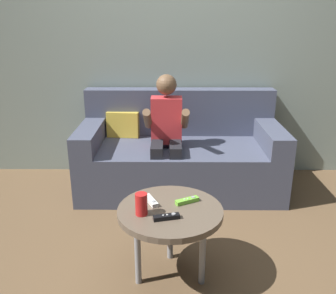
{
  "coord_description": "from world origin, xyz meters",
  "views": [
    {
      "loc": [
        -0.06,
        -1.78,
        1.45
      ],
      "look_at": [
        -0.08,
        0.63,
        0.59
      ],
      "focal_mm": 39.13,
      "sensor_mm": 36.0,
      "label": 1
    }
  ],
  "objects_px": {
    "couch": "(179,155)",
    "game_remote_white_near_edge": "(151,201)",
    "person_seated_on_couch": "(166,131)",
    "soda_can": "(141,204)",
    "game_remote_lime_far_corner": "(187,201)",
    "game_remote_black_center": "(167,217)",
    "coffee_table": "(170,215)"
  },
  "relations": [
    {
      "from": "couch",
      "to": "game_remote_black_center",
      "type": "height_order",
      "value": "couch"
    },
    {
      "from": "person_seated_on_couch",
      "to": "coffee_table",
      "type": "distance_m",
      "value": 1.07
    },
    {
      "from": "person_seated_on_couch",
      "to": "game_remote_lime_far_corner",
      "type": "distance_m",
      "value": 1.0
    },
    {
      "from": "game_remote_white_near_edge",
      "to": "game_remote_black_center",
      "type": "xyz_separation_m",
      "value": [
        0.09,
        -0.18,
        0.0
      ]
    },
    {
      "from": "game_remote_white_near_edge",
      "to": "game_remote_lime_far_corner",
      "type": "distance_m",
      "value": 0.21
    },
    {
      "from": "couch",
      "to": "person_seated_on_couch",
      "type": "xyz_separation_m",
      "value": [
        -0.11,
        -0.19,
        0.28
      ]
    },
    {
      "from": "person_seated_on_couch",
      "to": "game_remote_lime_far_corner",
      "type": "relative_size",
      "value": 7.24
    },
    {
      "from": "game_remote_black_center",
      "to": "game_remote_lime_far_corner",
      "type": "relative_size",
      "value": 1.03
    },
    {
      "from": "game_remote_white_near_edge",
      "to": "coffee_table",
      "type": "bearing_deg",
      "value": -31.36
    },
    {
      "from": "soda_can",
      "to": "game_remote_white_near_edge",
      "type": "bearing_deg",
      "value": 71.71
    },
    {
      "from": "coffee_table",
      "to": "soda_can",
      "type": "bearing_deg",
      "value": -157.18
    },
    {
      "from": "couch",
      "to": "coffee_table",
      "type": "relative_size",
      "value": 2.93
    },
    {
      "from": "coffee_table",
      "to": "game_remote_black_center",
      "type": "height_order",
      "value": "game_remote_black_center"
    },
    {
      "from": "person_seated_on_couch",
      "to": "game_remote_lime_far_corner",
      "type": "height_order",
      "value": "person_seated_on_couch"
    },
    {
      "from": "couch",
      "to": "game_remote_lime_far_corner",
      "type": "bearing_deg",
      "value": -89.14
    },
    {
      "from": "game_remote_black_center",
      "to": "soda_can",
      "type": "bearing_deg",
      "value": 159.86
    },
    {
      "from": "coffee_table",
      "to": "game_remote_lime_far_corner",
      "type": "distance_m",
      "value": 0.13
    },
    {
      "from": "game_remote_white_near_edge",
      "to": "soda_can",
      "type": "xyz_separation_m",
      "value": [
        -0.04,
        -0.13,
        0.05
      ]
    },
    {
      "from": "coffee_table",
      "to": "game_remote_lime_far_corner",
      "type": "xyz_separation_m",
      "value": [
        0.1,
        0.07,
        0.06
      ]
    },
    {
      "from": "couch",
      "to": "game_remote_white_near_edge",
      "type": "height_order",
      "value": "couch"
    },
    {
      "from": "game_remote_black_center",
      "to": "coffee_table",
      "type": "bearing_deg",
      "value": 80.58
    },
    {
      "from": "game_remote_lime_far_corner",
      "to": "person_seated_on_couch",
      "type": "bearing_deg",
      "value": 97.51
    },
    {
      "from": "game_remote_white_near_edge",
      "to": "soda_can",
      "type": "bearing_deg",
      "value": -108.29
    },
    {
      "from": "couch",
      "to": "person_seated_on_couch",
      "type": "relative_size",
      "value": 1.68
    },
    {
      "from": "game_remote_white_near_edge",
      "to": "person_seated_on_couch",
      "type": "bearing_deg",
      "value": 85.51
    },
    {
      "from": "game_remote_black_center",
      "to": "person_seated_on_couch",
      "type": "bearing_deg",
      "value": 90.67
    },
    {
      "from": "game_remote_lime_far_corner",
      "to": "soda_can",
      "type": "height_order",
      "value": "soda_can"
    },
    {
      "from": "game_remote_lime_far_corner",
      "to": "couch",
      "type": "bearing_deg",
      "value": 90.86
    },
    {
      "from": "person_seated_on_couch",
      "to": "soda_can",
      "type": "height_order",
      "value": "person_seated_on_couch"
    },
    {
      "from": "person_seated_on_couch",
      "to": "game_remote_black_center",
      "type": "xyz_separation_m",
      "value": [
        0.01,
        -1.17,
        -0.11
      ]
    },
    {
      "from": "couch",
      "to": "game_remote_white_near_edge",
      "type": "distance_m",
      "value": 1.2
    },
    {
      "from": "soda_can",
      "to": "person_seated_on_couch",
      "type": "bearing_deg",
      "value": 83.82
    }
  ]
}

